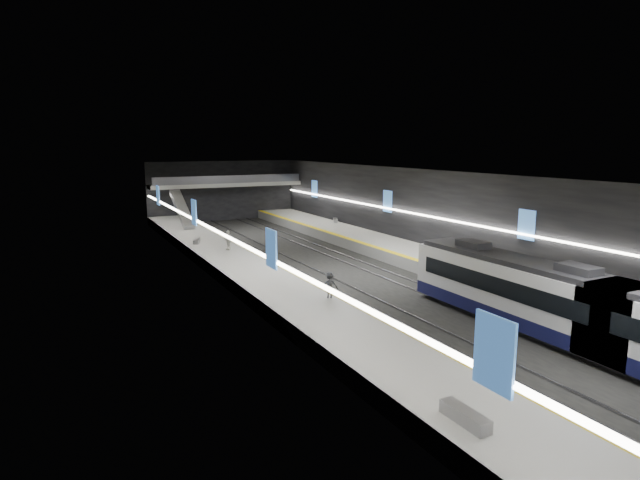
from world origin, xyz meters
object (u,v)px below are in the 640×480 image
passenger_right_b (571,280)px  bench_right_far (335,220)px  train (618,320)px  passenger_right_a (456,256)px  bench_left_far (196,241)px  bench_left_near (465,417)px  escalator (182,209)px  passenger_left_b (330,285)px  passenger_left_a (228,240)px

passenger_right_b → bench_right_far: bearing=24.0°
train → passenger_right_a: (3.86, 15.69, -0.31)m
bench_left_far → passenger_right_b: (16.69, -27.84, 0.73)m
bench_left_far → bench_right_far: bearing=39.5°
bench_left_near → bench_left_far: bearing=89.7°
passenger_right_a → passenger_right_b: (1.51, -8.90, 0.05)m
escalator → passenger_left_b: 33.66m
escalator → bench_right_far: bearing=-18.1°
train → bench_left_far: train is taller
train → passenger_left_b: (-8.51, 12.83, -0.39)m
passenger_right_a → passenger_right_b: size_ratio=0.95×
bench_left_near → passenger_left_a: size_ratio=1.16×
train → passenger_left_a: bearing=107.5°
bench_left_far → bench_right_far: size_ratio=0.98×
passenger_right_a → train: bearing=-176.4°
passenger_left_a → passenger_right_a: bearing=19.7°
bench_left_near → bench_right_far: bench_left_near is taller
bench_right_far → passenger_left_b: bearing=-94.0°
bench_left_near → passenger_left_b: 15.48m
bench_left_near → passenger_left_a: passenger_left_a is taller
escalator → passenger_right_a: 33.74m
escalator → bench_left_near: 48.86m
bench_right_far → passenger_left_a: (-16.54, -10.69, 0.66)m
bench_left_near → bench_left_far: bench_left_near is taller
train → passenger_left_a: train is taller
train → bench_left_far: size_ratio=16.40×
escalator → passenger_left_a: bearing=-88.4°
bench_left_far → passenger_left_b: 21.99m
bench_left_far → train: bearing=-51.3°
bench_right_far → passenger_left_a: size_ratio=0.98×
bench_left_far → bench_right_far: (18.31, 6.24, 0.01)m
passenger_right_b → passenger_left_b: passenger_right_b is taller
bench_left_near → passenger_right_b: passenger_right_b is taller
bench_left_far → passenger_left_a: 4.83m
train → passenger_left_a: 31.66m
passenger_right_a → passenger_left_a: size_ratio=1.02×
escalator → passenger_left_a: (0.46, -16.25, -1.03)m
passenger_right_a → passenger_right_b: passenger_right_b is taller
bench_left_near → passenger_right_b: 19.08m
train → escalator: bearing=102.2°
bench_left_near → bench_left_far: 37.01m
bench_right_far → passenger_left_b: size_ratio=1.05×
train → passenger_right_a: train is taller
bench_right_far → passenger_right_a: passenger_right_a is taller
escalator → passenger_left_b: size_ratio=4.96×
train → escalator: (-10.00, 46.44, 0.70)m
bench_left_far → passenger_right_a: 24.28m
train → passenger_right_b: (5.38, 6.79, -0.26)m
passenger_right_a → escalator: bearing=41.7°
bench_left_near → train: bearing=11.6°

